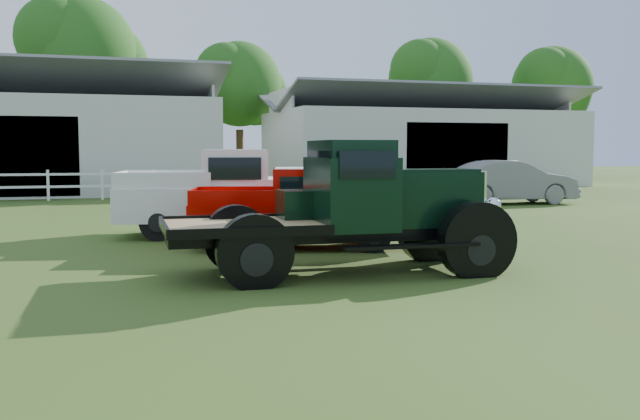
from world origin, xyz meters
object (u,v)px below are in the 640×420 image
object	(u,v)px
vintage_flatbed	(344,207)
red_pickup	(300,208)
misc_car_grey	(509,182)
misc_car_blue	(381,188)
white_pickup	(231,193)

from	to	relation	value
vintage_flatbed	red_pickup	size ratio (longest dim) A/B	1.20
red_pickup	misc_car_grey	size ratio (longest dim) A/B	0.94
red_pickup	misc_car_blue	xyz separation A→B (m)	(5.05, 8.10, -0.10)
white_pickup	misc_car_grey	xyz separation A→B (m)	(11.35, 6.39, -0.18)
misc_car_blue	misc_car_grey	distance (m)	5.42
misc_car_grey	misc_car_blue	bearing A→B (deg)	102.01
misc_car_blue	white_pickup	bearing A→B (deg)	152.40
red_pickup	white_pickup	distance (m)	2.70
vintage_flatbed	red_pickup	bearing A→B (deg)	89.62
red_pickup	vintage_flatbed	bearing A→B (deg)	-77.90
red_pickup	misc_car_blue	distance (m)	9.54
white_pickup	misc_car_grey	distance (m)	13.02
white_pickup	misc_car_blue	xyz separation A→B (m)	(5.99, 5.58, -0.26)
white_pickup	misc_car_blue	distance (m)	8.19
red_pickup	misc_car_blue	bearing A→B (deg)	72.22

